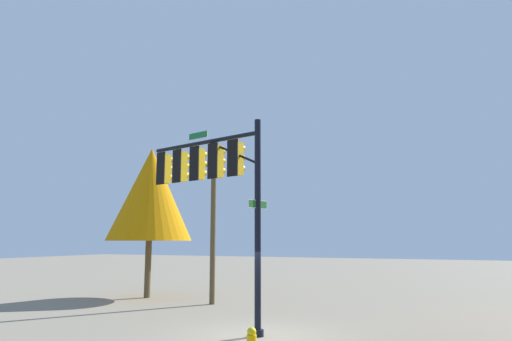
% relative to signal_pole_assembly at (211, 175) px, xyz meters
% --- Properties ---
extents(ground_plane, '(120.00, 120.00, 0.00)m').
position_rel_signal_pole_assembly_xyz_m(ground_plane, '(-2.01, 0.54, -5.08)').
color(ground_plane, gray).
extents(signal_pole_assembly, '(4.96, 1.90, 6.71)m').
position_rel_signal_pole_assembly_xyz_m(signal_pole_assembly, '(0.00, 0.00, 0.00)').
color(signal_pole_assembly, black).
rests_on(signal_pole_assembly, ground_plane).
extents(utility_pole, '(1.44, 1.26, 7.06)m').
position_rel_signal_pole_assembly_xyz_m(utility_pole, '(2.65, -4.95, -1.38)').
color(utility_pole, brown).
rests_on(utility_pole, ground_plane).
extents(tree_near, '(4.33, 4.33, 7.64)m').
position_rel_signal_pole_assembly_xyz_m(tree_near, '(6.80, -5.69, 0.15)').
color(tree_near, brown).
rests_on(tree_near, ground_plane).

